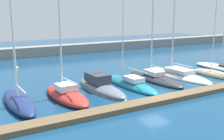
% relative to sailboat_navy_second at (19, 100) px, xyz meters
% --- Properties ---
extents(ground_plane, '(120.00, 120.00, 0.00)m').
position_rel_sailboat_navy_second_xyz_m(ground_plane, '(11.88, -3.94, -0.49)').
color(ground_plane, navy).
extents(dock_pier, '(36.30, 1.46, 0.44)m').
position_rel_sailboat_navy_second_xyz_m(dock_pier, '(11.88, -5.47, -0.27)').
color(dock_pier, brown).
rests_on(dock_pier, ground_plane).
extents(breakwater_seawall, '(108.00, 2.53, 1.80)m').
position_rel_sailboat_navy_second_xyz_m(breakwater_seawall, '(11.88, 26.15, 0.41)').
color(breakwater_seawall, gray).
rests_on(breakwater_seawall, ground_plane).
extents(sailboat_navy_second, '(2.24, 8.19, 15.02)m').
position_rel_sailboat_navy_second_xyz_m(sailboat_navy_second, '(0.00, 0.00, 0.00)').
color(sailboat_navy_second, navy).
rests_on(sailboat_navy_second, ground_plane).
extents(sailboat_red_third, '(3.06, 7.68, 14.05)m').
position_rel_sailboat_navy_second_xyz_m(sailboat_red_third, '(4.23, -0.34, -0.03)').
color(sailboat_red_third, '#B72D28').
rests_on(sailboat_red_third, ground_plane).
extents(motorboat_slate_fourth, '(2.73, 8.73, 2.76)m').
position_rel_sailboat_navy_second_xyz_m(motorboat_slate_fourth, '(8.34, 0.75, -0.09)').
color(motorboat_slate_fourth, slate).
rests_on(motorboat_slate_fourth, ground_plane).
extents(sailboat_teal_fifth, '(2.55, 9.60, 20.17)m').
position_rel_sailboat_navy_second_xyz_m(sailboat_teal_fifth, '(11.95, 0.69, -0.19)').
color(sailboat_teal_fifth, '#19707F').
rests_on(sailboat_teal_fifth, ground_plane).
extents(sailboat_charcoal_sixth, '(2.73, 9.21, 15.79)m').
position_rel_sailboat_navy_second_xyz_m(sailboat_charcoal_sixth, '(15.85, 1.07, -0.15)').
color(sailboat_charcoal_sixth, '#2D2D33').
rests_on(sailboat_charcoal_sixth, ground_plane).
extents(sailboat_ivory_seventh, '(3.58, 10.59, 19.57)m').
position_rel_sailboat_navy_second_xyz_m(sailboat_ivory_seventh, '(19.69, 1.31, -0.22)').
color(sailboat_ivory_seventh, silver).
rests_on(sailboat_ivory_seventh, ground_plane).
extents(sailboat_sand_eighth, '(1.90, 6.31, 10.59)m').
position_rel_sailboat_navy_second_xyz_m(sailboat_sand_eighth, '(23.81, -0.87, -0.26)').
color(sailboat_sand_eighth, beige).
rests_on(sailboat_sand_eighth, ground_plane).
extents(mooring_buoy_yellow, '(0.67, 0.67, 0.67)m').
position_rel_sailboat_navy_second_xyz_m(mooring_buoy_yellow, '(2.88, 16.61, -0.49)').
color(mooring_buoy_yellow, yellow).
rests_on(mooring_buoy_yellow, ground_plane).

